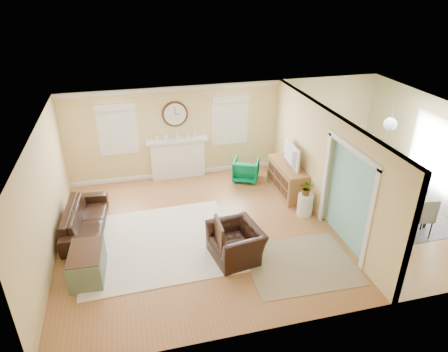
{
  "coord_description": "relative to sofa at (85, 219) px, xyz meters",
  "views": [
    {
      "loc": [
        -2.72,
        -7.4,
        5.24
      ],
      "look_at": [
        -0.8,
        0.3,
        1.2
      ],
      "focal_mm": 32.0,
      "sensor_mm": 36.0,
      "label": 1
    }
  ],
  "objects": [
    {
      "name": "wall_front",
      "position": [
        3.93,
        -3.7,
        1.0
      ],
      "size": [
        9.0,
        0.02,
        2.6
      ],
      "primitive_type": "cube",
      "color": "#E3BF76",
      "rests_on": "ground"
    },
    {
      "name": "wall_left",
      "position": [
        -0.57,
        -0.7,
        1.0
      ],
      "size": [
        0.02,
        6.0,
        2.6
      ],
      "primitive_type": "cube",
      "color": "#E3BF76",
      "rests_on": "ground"
    },
    {
      "name": "wall_back",
      "position": [
        3.93,
        2.3,
        1.0
      ],
      "size": [
        9.0,
        0.02,
        2.6
      ],
      "primitive_type": "cube",
      "color": "#E3BF76",
      "rests_on": "ground"
    },
    {
      "name": "rug_grey",
      "position": [
        7.2,
        -0.89,
        -0.3
      ],
      "size": [
        2.23,
        2.79,
        0.01
      ],
      "primitive_type": "cube",
      "color": "slate",
      "rests_on": "floor"
    },
    {
      "name": "dining_chair_n",
      "position": [
        7.2,
        0.16,
        0.28
      ],
      "size": [
        0.5,
        0.5,
        0.99
      ],
      "color": "slate",
      "rests_on": "floor"
    },
    {
      "name": "eames_chair",
      "position": [
        3.04,
        -1.73,
        0.05
      ],
      "size": [
        1.1,
        1.21,
        0.69
      ],
      "primitive_type": "imported",
      "rotation": [
        0.0,
        0.0,
        -1.4
      ],
      "color": "black",
      "rests_on": "floor"
    },
    {
      "name": "green_chair",
      "position": [
        4.24,
        1.51,
        0.02
      ],
      "size": [
        0.91,
        0.92,
        0.64
      ],
      "primitive_type": "imported",
      "rotation": [
        0.0,
        0.0,
        2.71
      ],
      "color": "#006945",
      "rests_on": "floor"
    },
    {
      "name": "trunk",
      "position": [
        0.12,
        -1.62,
        -0.01
      ],
      "size": [
        0.67,
        1.04,
        0.58
      ],
      "color": "slate",
      "rests_on": "floor"
    },
    {
      "name": "credenza",
      "position": [
        5.08,
        0.57,
        0.1
      ],
      "size": [
        0.54,
        1.58,
        0.8
      ],
      "color": "olive",
      "rests_on": "floor"
    },
    {
      "name": "partition",
      "position": [
        5.44,
        -0.42,
        1.06
      ],
      "size": [
        0.17,
        6.0,
        2.6
      ],
      "color": "#E3BF76",
      "rests_on": "ground"
    },
    {
      "name": "garden_stool",
      "position": [
        5.1,
        -0.58,
        -0.03
      ],
      "size": [
        0.37,
        0.37,
        0.54
      ],
      "primitive_type": "cylinder",
      "color": "white",
      "rests_on": "floor"
    },
    {
      "name": "window_right",
      "position": [
        3.98,
        2.25,
        1.36
      ],
      "size": [
        1.05,
        0.13,
        1.42
      ],
      "color": "white",
      "rests_on": "wall_back"
    },
    {
      "name": "floor",
      "position": [
        3.93,
        -0.7,
        -0.3
      ],
      "size": [
        9.0,
        9.0,
        0.0
      ],
      "primitive_type": "plane",
      "color": "#93603A",
      "rests_on": "ground"
    },
    {
      "name": "dining_chair_e",
      "position": [
        7.78,
        -0.83,
        0.23
      ],
      "size": [
        0.43,
        0.43,
        0.9
      ],
      "color": "slate",
      "rests_on": "floor"
    },
    {
      "name": "ceiling",
      "position": [
        3.93,
        -0.7,
        2.3
      ],
      "size": [
        9.0,
        6.0,
        0.02
      ],
      "primitive_type": "cube",
      "color": "white",
      "rests_on": "wall_back"
    },
    {
      "name": "dining_table",
      "position": [
        7.2,
        -0.89,
        0.04
      ],
      "size": [
        1.3,
        2.07,
        0.69
      ],
      "primitive_type": "imported",
      "rotation": [
        0.0,
        0.0,
        1.46
      ],
      "color": "#422717",
      "rests_on": "floor"
    },
    {
      "name": "potted_plant",
      "position": [
        5.1,
        -0.58,
        0.43
      ],
      "size": [
        0.42,
        0.4,
        0.38
      ],
      "primitive_type": "imported",
      "rotation": [
        0.0,
        0.0,
        5.91
      ],
      "color": "#337F33",
      "rests_on": "garden_stool"
    },
    {
      "name": "sofa",
      "position": [
        0.0,
        0.0,
        0.0
      ],
      "size": [
        0.97,
        2.12,
        0.6
      ],
      "primitive_type": "imported",
      "rotation": [
        0.0,
        0.0,
        1.49
      ],
      "color": "black",
      "rests_on": "floor"
    },
    {
      "name": "pendant",
      "position": [
        6.93,
        -0.7,
        1.9
      ],
      "size": [
        0.3,
        0.3,
        0.55
      ],
      "color": "gold",
      "rests_on": "ceiling"
    },
    {
      "name": "fireplace",
      "position": [
        2.43,
        2.18,
        0.3
      ],
      "size": [
        1.7,
        0.3,
        1.17
      ],
      "color": "white",
      "rests_on": "ground"
    },
    {
      "name": "dining_chair_w",
      "position": [
        6.62,
        -0.98,
        0.25
      ],
      "size": [
        0.51,
        0.51,
        0.94
      ],
      "color": "white",
      "rests_on": "floor"
    },
    {
      "name": "french_doors",
      "position": [
        8.38,
        -0.7,
        0.8
      ],
      "size": [
        0.06,
        1.7,
        2.2
      ],
      "color": "white",
      "rests_on": "ground"
    },
    {
      "name": "wall_clock",
      "position": [
        2.43,
        2.26,
        1.55
      ],
      "size": [
        0.7,
        0.07,
        0.7
      ],
      "color": "#422717",
      "rests_on": "wall_back"
    },
    {
      "name": "rug_jute",
      "position": [
        4.24,
        -2.29,
        -0.3
      ],
      "size": [
        2.18,
        1.8,
        0.01
      ],
      "primitive_type": "cube",
      "rotation": [
        0.0,
        0.0,
        -0.03
      ],
      "color": "tan",
      "rests_on": "floor"
    },
    {
      "name": "tv",
      "position": [
        5.06,
        0.57,
        0.79
      ],
      "size": [
        0.19,
        1.02,
        0.59
      ],
      "primitive_type": "imported",
      "rotation": [
        0.0,
        0.0,
        1.51
      ],
      "color": "black",
      "rests_on": "credenza"
    },
    {
      "name": "window_left",
      "position": [
        0.88,
        2.25,
        1.36
      ],
      "size": [
        1.05,
        0.13,
        1.42
      ],
      "color": "white",
      "rests_on": "wall_back"
    },
    {
      "name": "wall_right",
      "position": [
        8.43,
        -0.7,
        1.0
      ],
      "size": [
        0.02,
        6.0,
        2.6
      ],
      "primitive_type": "cube",
      "color": "#E3BF76",
      "rests_on": "ground"
    },
    {
      "name": "rug_cream",
      "position": [
        1.54,
        -0.9,
        -0.29
      ],
      "size": [
        3.32,
        2.89,
        0.02
      ],
      "primitive_type": "cube",
      "rotation": [
        0.0,
        0.0,
        0.02
      ],
      "color": "white",
      "rests_on": "floor"
    },
    {
      "name": "dining_chair_s",
      "position": [
        7.18,
        -1.99,
        0.28
      ],
      "size": [
        0.51,
        0.51,
        0.98
      ],
      "color": "slate",
      "rests_on": "floor"
    }
  ]
}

